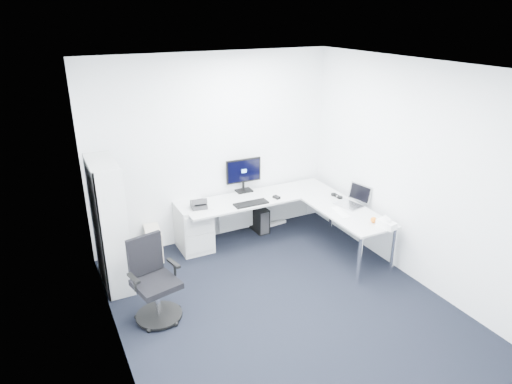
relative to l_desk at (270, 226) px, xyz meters
name	(u,v)px	position (x,y,z in m)	size (l,w,h in m)	color
ground	(285,309)	(-0.55, -1.40, -0.33)	(4.20, 4.20, 0.00)	black
ceiling	(292,68)	(-0.55, -1.40, 2.37)	(4.20, 4.20, 0.00)	white
wall_back	(214,150)	(-0.55, 0.70, 1.02)	(3.60, 0.02, 2.70)	white
wall_front	(449,313)	(-0.55, -3.50, 1.02)	(3.60, 0.02, 2.70)	white
wall_left	(111,237)	(-2.35, -1.40, 1.02)	(0.02, 4.20, 2.70)	white
wall_right	(417,175)	(1.25, -1.40, 1.02)	(0.02, 4.20, 2.70)	white
l_desk	(270,226)	(0.00, 0.00, 0.00)	(2.28, 1.28, 0.67)	#BDBFBF
drawer_pedestal	(194,227)	(-1.00, 0.45, 0.00)	(0.44, 0.55, 0.67)	#BDBFBF
bookshelf	(109,224)	(-2.17, 0.05, 0.47)	(0.31, 0.80, 1.61)	#BCBEBE
task_chair	(156,282)	(-1.89, -0.92, 0.14)	(0.53, 0.53, 0.95)	black
black_pc_tower	(259,218)	(0.10, 0.55, -0.14)	(0.18, 0.40, 0.39)	black
beige_pc_tower	(154,243)	(-1.58, 0.45, -0.12)	(0.20, 0.44, 0.42)	#BEB3A2
power_strip	(275,224)	(0.41, 0.59, -0.31)	(0.39, 0.07, 0.04)	white
monitor	(244,175)	(-0.12, 0.61, 0.59)	(0.54, 0.17, 0.52)	black
black_keyboard	(251,203)	(-0.24, 0.12, 0.34)	(0.49, 0.17, 0.02)	black
mouse	(276,197)	(0.18, 0.15, 0.35)	(0.06, 0.11, 0.03)	black
desk_phone	(199,203)	(-0.94, 0.33, 0.41)	(0.21, 0.21, 0.15)	#29282B
laptop	(349,197)	(0.95, -0.53, 0.47)	(0.38, 0.37, 0.27)	silver
white_keyboard	(341,212)	(0.71, -0.68, 0.34)	(0.11, 0.37, 0.01)	white
headphones	(337,195)	(1.00, -0.19, 0.36)	(0.12, 0.19, 0.05)	black
orange_fruit	(374,220)	(0.90, -1.11, 0.37)	(0.08, 0.08, 0.08)	orange
tissue_box	(386,224)	(0.96, -1.29, 0.38)	(0.13, 0.24, 0.08)	white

